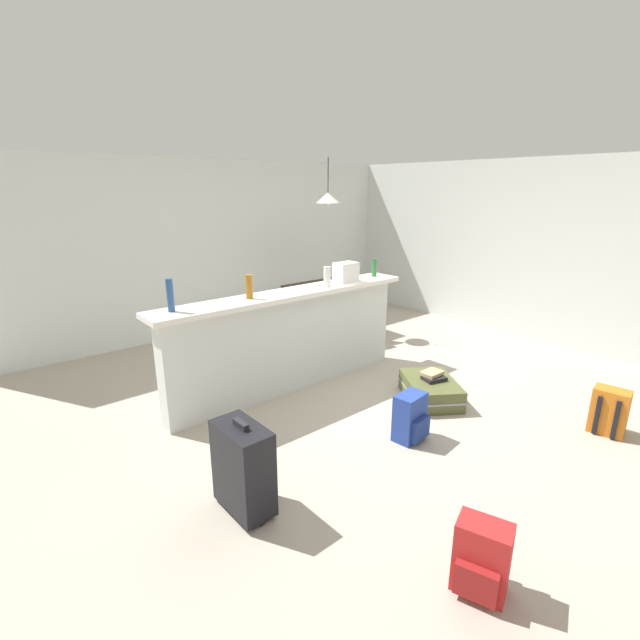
% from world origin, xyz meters
% --- Properties ---
extents(ground_plane, '(13.00, 13.00, 0.05)m').
position_xyz_m(ground_plane, '(0.00, 0.00, -0.03)').
color(ground_plane, '#ADA393').
extents(wall_back, '(6.60, 0.10, 2.50)m').
position_xyz_m(wall_back, '(0.00, 3.05, 1.25)').
color(wall_back, silver).
rests_on(wall_back, ground_plane).
extents(wall_right, '(0.10, 6.00, 2.50)m').
position_xyz_m(wall_right, '(3.05, 0.30, 1.25)').
color(wall_right, silver).
rests_on(wall_right, ground_plane).
extents(partition_half_wall, '(2.80, 0.20, 1.03)m').
position_xyz_m(partition_half_wall, '(-0.64, 0.55, 0.51)').
color(partition_half_wall, silver).
rests_on(partition_half_wall, ground_plane).
extents(bar_countertop, '(2.96, 0.40, 0.05)m').
position_xyz_m(bar_countertop, '(-0.64, 0.55, 1.05)').
color(bar_countertop, white).
rests_on(bar_countertop, partition_half_wall).
extents(bottle_blue, '(0.06, 0.06, 0.29)m').
position_xyz_m(bottle_blue, '(-1.87, 0.59, 1.22)').
color(bottle_blue, '#284C89').
rests_on(bottle_blue, bar_countertop).
extents(bottle_amber, '(0.07, 0.07, 0.23)m').
position_xyz_m(bottle_amber, '(-1.11, 0.56, 1.19)').
color(bottle_amber, '#9E661E').
rests_on(bottle_amber, bar_countertop).
extents(bottle_white, '(0.08, 0.08, 0.22)m').
position_xyz_m(bottle_white, '(-0.19, 0.48, 1.19)').
color(bottle_white, silver).
rests_on(bottle_white, bar_countertop).
extents(bottle_green, '(0.06, 0.06, 0.21)m').
position_xyz_m(bottle_green, '(0.64, 0.57, 1.18)').
color(bottle_green, '#2D6B38').
rests_on(bottle_green, bar_countertop).
extents(grocery_bag, '(0.26, 0.18, 0.22)m').
position_xyz_m(grocery_bag, '(0.15, 0.55, 1.19)').
color(grocery_bag, silver).
rests_on(grocery_bag, bar_countertop).
extents(dining_table, '(1.10, 0.80, 0.74)m').
position_xyz_m(dining_table, '(0.92, 1.75, 0.65)').
color(dining_table, '#332319').
rests_on(dining_table, ground_plane).
extents(dining_chair_near_partition, '(0.46, 0.46, 0.93)m').
position_xyz_m(dining_chair_near_partition, '(0.94, 1.24, 0.52)').
color(dining_chair_near_partition, black).
rests_on(dining_chair_near_partition, ground_plane).
extents(pendant_lamp, '(0.34, 0.34, 0.65)m').
position_xyz_m(pendant_lamp, '(0.97, 1.81, 1.96)').
color(pendant_lamp, black).
extents(suitcase_flat_olive, '(0.79, 0.87, 0.22)m').
position_xyz_m(suitcase_flat_olive, '(0.29, -0.60, 0.11)').
color(suitcase_flat_olive, '#51562D').
rests_on(suitcase_flat_olive, ground_plane).
extents(backpack_red, '(0.30, 0.32, 0.42)m').
position_xyz_m(backpack_red, '(-1.39, -2.18, 0.20)').
color(backpack_red, red).
rests_on(backpack_red, ground_plane).
extents(suitcase_upright_black, '(0.25, 0.44, 0.67)m').
position_xyz_m(suitcase_upright_black, '(-2.03, -0.81, 0.33)').
color(suitcase_upright_black, black).
rests_on(suitcase_upright_black, ground_plane).
extents(backpack_orange, '(0.28, 0.30, 0.42)m').
position_xyz_m(backpack_orange, '(0.96, -2.01, 0.20)').
color(backpack_orange, orange).
rests_on(backpack_orange, ground_plane).
extents(backpack_blue, '(0.30, 0.27, 0.42)m').
position_xyz_m(backpack_blue, '(-0.47, -0.95, 0.20)').
color(backpack_blue, '#233D93').
rests_on(backpack_blue, ground_plane).
extents(book_stack, '(0.26, 0.23, 0.07)m').
position_xyz_m(book_stack, '(0.32, -0.60, 0.26)').
color(book_stack, black).
rests_on(book_stack, suitcase_flat_olive).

